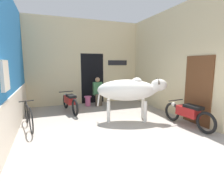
{
  "coord_description": "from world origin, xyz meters",
  "views": [
    {
      "loc": [
        -1.76,
        -3.1,
        1.86
      ],
      "look_at": [
        0.27,
        2.23,
        0.97
      ],
      "focal_mm": 28.0,
      "sensor_mm": 36.0,
      "label": 1
    }
  ],
  "objects_px": {
    "shopkeeper_seated": "(98,91)",
    "bicycle": "(28,116)",
    "plastic_stool": "(88,101)",
    "motorcycle_far": "(70,101)",
    "motorcycle_near": "(188,113)",
    "cow": "(130,90)"
  },
  "relations": [
    {
      "from": "cow",
      "to": "motorcycle_near",
      "type": "bearing_deg",
      "value": -40.42
    },
    {
      "from": "motorcycle_near",
      "to": "plastic_stool",
      "type": "distance_m",
      "value": 4.22
    },
    {
      "from": "cow",
      "to": "motorcycle_far",
      "type": "bearing_deg",
      "value": 134.42
    },
    {
      "from": "bicycle",
      "to": "plastic_stool",
      "type": "bearing_deg",
      "value": 42.65
    },
    {
      "from": "motorcycle_near",
      "to": "bicycle",
      "type": "distance_m",
      "value": 4.68
    },
    {
      "from": "motorcycle_near",
      "to": "shopkeeper_seated",
      "type": "relative_size",
      "value": 1.44
    },
    {
      "from": "cow",
      "to": "plastic_stool",
      "type": "relative_size",
      "value": 5.32
    },
    {
      "from": "motorcycle_far",
      "to": "shopkeeper_seated",
      "type": "distance_m",
      "value": 1.49
    },
    {
      "from": "bicycle",
      "to": "shopkeeper_seated",
      "type": "height_order",
      "value": "shopkeeper_seated"
    },
    {
      "from": "shopkeeper_seated",
      "to": "plastic_stool",
      "type": "height_order",
      "value": "shopkeeper_seated"
    },
    {
      "from": "bicycle",
      "to": "motorcycle_far",
      "type": "bearing_deg",
      "value": 44.58
    },
    {
      "from": "shopkeeper_seated",
      "to": "motorcycle_near",
      "type": "bearing_deg",
      "value": -63.83
    },
    {
      "from": "motorcycle_far",
      "to": "cow",
      "type": "bearing_deg",
      "value": -45.58
    },
    {
      "from": "shopkeeper_seated",
      "to": "plastic_stool",
      "type": "distance_m",
      "value": 0.63
    },
    {
      "from": "motorcycle_far",
      "to": "bicycle",
      "type": "relative_size",
      "value": 1.08
    },
    {
      "from": "plastic_stool",
      "to": "shopkeeper_seated",
      "type": "bearing_deg",
      "value": -10.23
    },
    {
      "from": "motorcycle_far",
      "to": "plastic_stool",
      "type": "height_order",
      "value": "motorcycle_far"
    },
    {
      "from": "shopkeeper_seated",
      "to": "bicycle",
      "type": "bearing_deg",
      "value": -143.59
    },
    {
      "from": "cow",
      "to": "motorcycle_near",
      "type": "height_order",
      "value": "cow"
    },
    {
      "from": "plastic_stool",
      "to": "motorcycle_near",
      "type": "bearing_deg",
      "value": -58.86
    },
    {
      "from": "cow",
      "to": "shopkeeper_seated",
      "type": "height_order",
      "value": "cow"
    },
    {
      "from": "motorcycle_near",
      "to": "shopkeeper_seated",
      "type": "height_order",
      "value": "shopkeeper_seated"
    }
  ]
}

